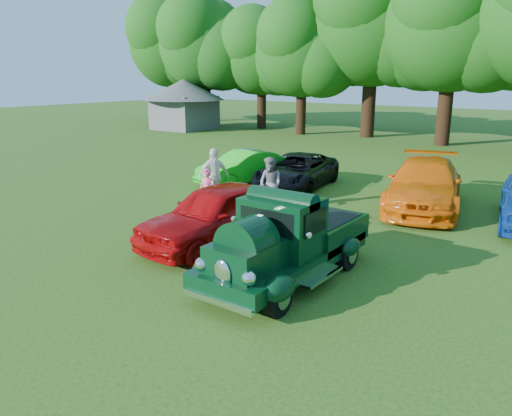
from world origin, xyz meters
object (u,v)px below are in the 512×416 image
Objects in this scene: back_car_orange at (424,184)px; spectator_grey at (270,184)px; back_car_lime at (243,167)px; gazebo at (184,99)px; back_car_black at (296,171)px; hero_pickup at (287,243)px; spectator_white at (214,176)px; spectator_pink at (207,192)px; red_convertible at (218,214)px.

spectator_grey is (-3.95, -3.16, 0.06)m from back_car_orange.
gazebo is (-16.28, 13.42, 1.75)m from back_car_lime.
gazebo reaches higher than back_car_orange.
gazebo is at bearing 135.29° from back_car_black.
gazebo reaches higher than hero_pickup.
spectator_white is at bearing -43.52° from gazebo.
hero_pickup is 1.00× the size of back_car_black.
spectator_pink is at bearing -101.52° from back_car_black.
hero_pickup reaches higher than spectator_pink.
back_car_orange is (7.16, 0.45, 0.15)m from back_car_lime.
back_car_lime is 2.24m from back_car_black.
red_convertible is 2.68× the size of spectator_grey.
back_car_lime is at bearing 133.29° from hero_pickup.
hero_pickup is at bearing -69.30° from back_car_black.
spectator_pink is 2.10m from spectator_grey.
spectator_white is (-2.80, 3.05, 0.16)m from red_convertible.
back_car_black is 0.86× the size of back_car_orange.
spectator_grey is at bearing -27.38° from back_car_lime.
spectator_white is (-5.50, 3.93, 0.16)m from hero_pickup.
spectator_pink is at bearing 150.12° from hero_pickup.
back_car_lime is (-4.02, 6.25, -0.13)m from red_convertible.
back_car_black is at bearing -34.85° from gazebo.
spectator_grey reaches higher than red_convertible.
red_convertible is at bearing -113.45° from spectator_white.
spectator_white is 24.18m from gazebo.
red_convertible is 1.17× the size of back_car_lime.
spectator_pink is 1.49m from spectator_white.
gazebo reaches higher than red_convertible.
back_car_lime is at bearing 151.69° from spectator_grey.
spectator_grey is 25.34m from gazebo.
hero_pickup is 2.84m from red_convertible.
back_car_lime is 2.67× the size of spectator_pink.
back_car_black is 3.90m from spectator_white.
spectator_grey is 2.05m from spectator_white.
back_car_lime is at bearing -39.49° from gazebo.
spectator_pink is at bearing -44.28° from gazebo.
back_car_black is 2.47× the size of spectator_white.
spectator_white reaches higher than back_car_lime.
back_car_black is at bearing 9.84° from spectator_white.
spectator_pink is at bearing -150.80° from back_car_orange.
spectator_grey reaches higher than back_car_black.
red_convertible is 0.72× the size of gazebo.
gazebo is at bearing 70.49° from spectator_white.
spectator_white is (-0.95, -3.77, 0.30)m from back_car_black.
spectator_white reaches higher than spectator_grey.
back_car_lime is (-6.72, 7.13, -0.14)m from hero_pickup.
spectator_pink is at bearing -112.45° from spectator_grey.
back_car_orange is at bearing 70.40° from red_convertible.
spectator_pink is (-4.69, 2.70, -0.05)m from hero_pickup.
spectator_pink is at bearing -122.78° from spectator_white.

